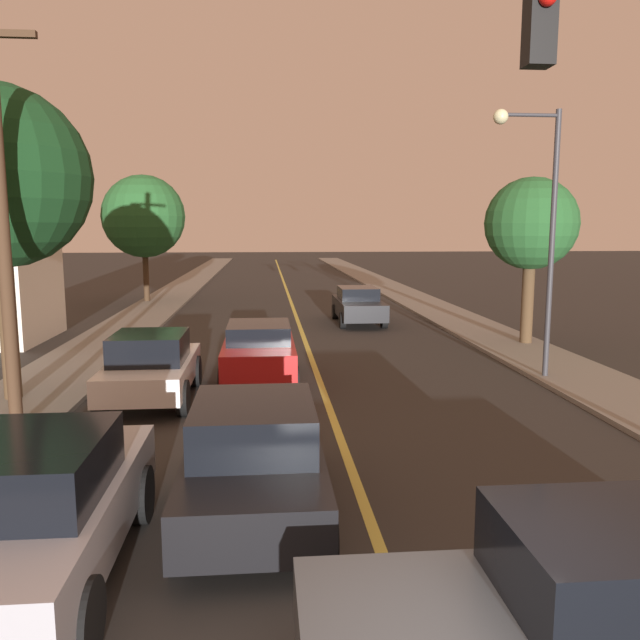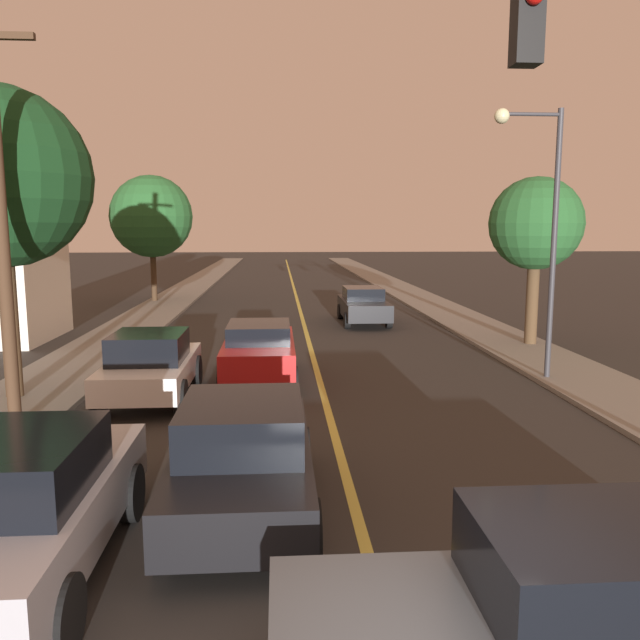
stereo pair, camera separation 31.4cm
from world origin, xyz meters
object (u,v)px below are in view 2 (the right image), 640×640
at_px(car_near_lane_front, 243,456).
at_px(car_outer_lane_front, 15,506).
at_px(car_far_oncoming, 363,305).
at_px(utility_pole_left, 0,214).
at_px(car_outer_lane_second, 151,365).
at_px(streetlamp_right, 540,207).
at_px(tree_right_near, 536,225).
at_px(tree_left_far, 151,217).
at_px(car_crossing_right, 603,618).
at_px(car_near_lane_second, 259,351).

xyz_separation_m(car_near_lane_front, car_outer_lane_front, (-2.38, -1.42, 0.03)).
bearing_deg(car_far_oncoming, utility_pole_left, 57.55).
xyz_separation_m(car_outer_lane_second, streetlamp_right, (9.27, 1.13, 3.57)).
distance_m(car_outer_lane_front, car_outer_lane_second, 7.30).
bearing_deg(car_far_oncoming, car_outer_lane_front, 71.03).
xyz_separation_m(car_near_lane_front, car_far_oncoming, (3.96, 17.03, -0.08)).
distance_m(car_near_lane_front, tree_right_near, 14.83).
xyz_separation_m(streetlamp_right, tree_left_far, (-12.84, 17.84, 0.08)).
xyz_separation_m(car_outer_lane_front, car_crossing_right, (5.39, -2.27, -0.04)).
bearing_deg(car_near_lane_second, car_outer_lane_front, -104.96).
distance_m(tree_left_far, tree_right_near, 19.81).
xyz_separation_m(car_crossing_right, utility_pole_left, (-7.51, 7.42, 3.28)).
height_order(car_near_lane_front, car_far_oncoming, car_near_lane_front).
bearing_deg(streetlamp_right, car_near_lane_second, 175.95).
xyz_separation_m(car_near_lane_second, car_far_oncoming, (3.96, 9.53, -0.03)).
bearing_deg(tree_left_far, car_crossing_right, -72.57).
xyz_separation_m(car_near_lane_second, streetlamp_right, (6.88, -0.49, 3.59)).
height_order(car_outer_lane_front, car_outer_lane_second, car_outer_lane_front).
relative_size(car_outer_lane_second, streetlamp_right, 0.60).
distance_m(streetlamp_right, utility_pole_left, 11.85).
bearing_deg(streetlamp_right, tree_right_near, 68.02).
distance_m(utility_pole_left, tree_right_near, 15.38).
xyz_separation_m(car_near_lane_second, car_outer_lane_second, (-2.38, -1.62, 0.02)).
bearing_deg(car_near_lane_front, car_outer_lane_front, -149.18).
bearing_deg(tree_left_far, utility_pole_left, -86.06).
bearing_deg(utility_pole_left, car_near_lane_front, -39.61).
height_order(car_near_lane_front, streetlamp_right, streetlamp_right).
distance_m(car_outer_lane_second, tree_left_far, 19.65).
relative_size(car_outer_lane_front, tree_left_far, 0.67).
bearing_deg(car_crossing_right, utility_pole_left, 45.32).
distance_m(car_near_lane_front, car_crossing_right, 4.76).
height_order(car_far_oncoming, tree_right_near, tree_right_near).
height_order(car_near_lane_front, utility_pole_left, utility_pole_left).
bearing_deg(car_near_lane_front, tree_right_near, 52.99).
height_order(car_outer_lane_front, streetlamp_right, streetlamp_right).
relative_size(car_crossing_right, streetlamp_right, 0.78).
relative_size(car_near_lane_front, utility_pole_left, 0.56).
relative_size(car_outer_lane_front, utility_pole_left, 0.56).
bearing_deg(car_crossing_right, car_far_oncoming, -2.63).
distance_m(car_outer_lane_front, utility_pole_left, 6.44).
xyz_separation_m(car_crossing_right, tree_right_near, (5.72, 15.27, 3.15)).
bearing_deg(car_far_oncoming, car_near_lane_second, 67.45).
bearing_deg(tree_right_near, utility_pole_left, -149.31).
height_order(car_far_oncoming, car_crossing_right, car_crossing_right).
relative_size(car_outer_lane_second, tree_left_far, 0.61).
bearing_deg(utility_pole_left, car_crossing_right, -44.68).
xyz_separation_m(car_near_lane_second, car_crossing_right, (3.00, -11.20, 0.03)).
bearing_deg(car_far_oncoming, tree_left_far, -38.30).
relative_size(car_far_oncoming, tree_right_near, 0.80).
bearing_deg(car_crossing_right, car_outer_lane_second, 29.37).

